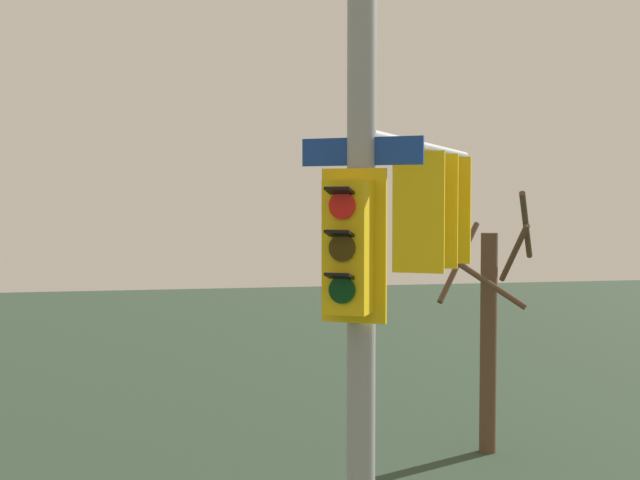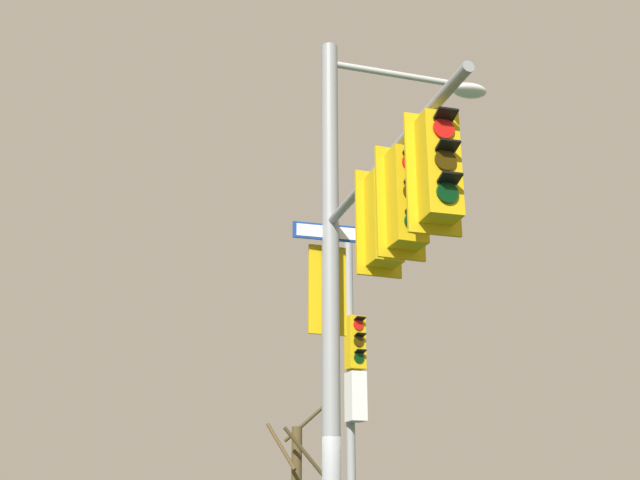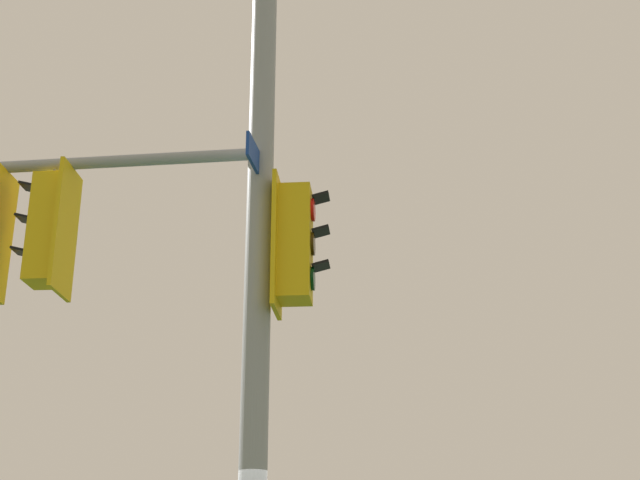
# 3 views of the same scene
# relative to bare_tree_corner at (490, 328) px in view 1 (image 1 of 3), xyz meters

# --- Properties ---
(main_signal_pole_assembly) EXTENTS (4.71, 4.30, 8.44)m
(main_signal_pole_assembly) POSITION_rel_bare_tree_corner_xyz_m (-4.13, -7.48, 2.32)
(main_signal_pole_assembly) COLOR gray
(main_signal_pole_assembly) RESTS_ON ground
(bare_tree_corner) EXTENTS (2.03, 2.03, 5.08)m
(bare_tree_corner) POSITION_rel_bare_tree_corner_xyz_m (0.00, 0.00, 0.00)
(bare_tree_corner) COLOR brown
(bare_tree_corner) RESTS_ON ground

